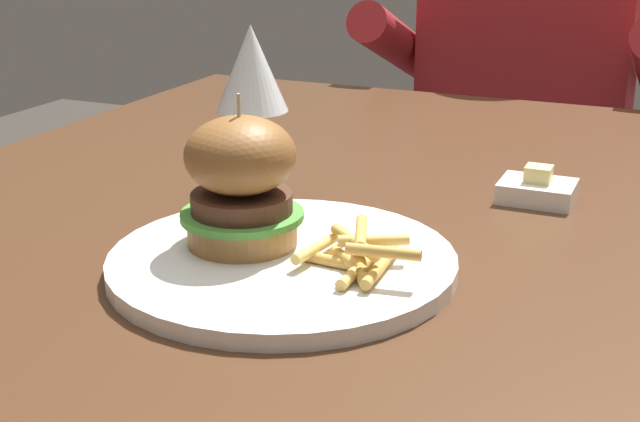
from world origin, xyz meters
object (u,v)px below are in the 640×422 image
burger_sandwich (241,182)px  butter_dish (537,190)px  main_plate (282,262)px  diner_person (520,163)px  wine_glass (252,75)px

burger_sandwich → butter_dish: (0.19, 0.25, -0.06)m
main_plate → diner_person: (-0.00, 1.01, -0.18)m
wine_glass → diner_person: bearing=83.4°
burger_sandwich → wine_glass: 0.16m
burger_sandwich → butter_dish: size_ratio=1.73×
main_plate → diner_person: diner_person is taller
main_plate → diner_person: bearing=90.1°
wine_glass → main_plate: bearing=-55.3°
burger_sandwich → wine_glass: (-0.06, 0.14, 0.06)m
burger_sandwich → diner_person: diner_person is taller
wine_glass → diner_person: size_ratio=0.15×
burger_sandwich → main_plate: bearing=-12.0°
main_plate → wine_glass: bearing=124.7°
main_plate → burger_sandwich: size_ratio=2.23×
wine_glass → butter_dish: wine_glass is taller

